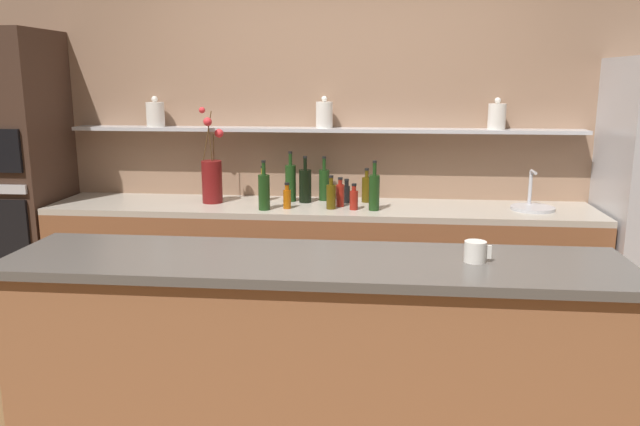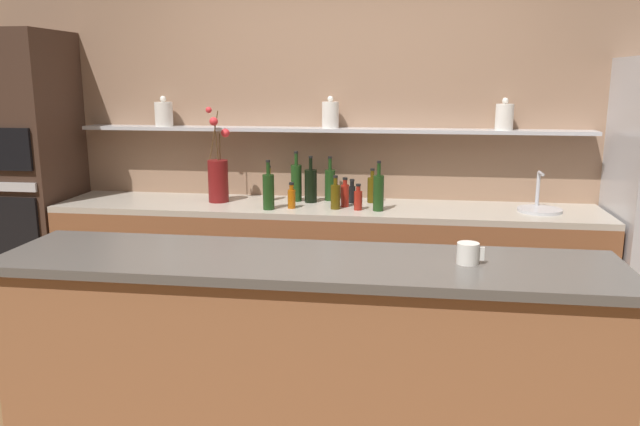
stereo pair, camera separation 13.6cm
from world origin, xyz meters
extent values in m
cube|color=#937056|center=(0.00, 1.60, 1.30)|extent=(5.20, 0.10, 2.60)
cube|color=#B7B7BC|center=(-0.14, 1.46, 1.41)|extent=(3.53, 0.18, 0.02)
cylinder|color=silver|center=(-1.32, 1.45, 1.51)|extent=(0.13, 0.13, 0.17)
sphere|color=silver|center=(-1.32, 1.45, 1.61)|extent=(0.04, 0.04, 0.04)
cylinder|color=silver|center=(-0.13, 1.45, 1.51)|extent=(0.11, 0.11, 0.18)
sphere|color=silver|center=(-0.13, 1.45, 1.62)|extent=(0.04, 0.04, 0.04)
cylinder|color=silver|center=(1.03, 1.45, 1.51)|extent=(0.12, 0.12, 0.17)
sphere|color=silver|center=(1.03, 1.45, 1.61)|extent=(0.04, 0.04, 0.04)
cube|color=brown|center=(-0.14, 1.24, 0.44)|extent=(3.63, 0.62, 0.88)
cube|color=#ADA393|center=(-0.14, 1.24, 0.90)|extent=(3.63, 0.62, 0.04)
cube|color=#99603D|center=(0.00, -0.35, 0.49)|extent=(2.54, 0.55, 0.98)
cube|color=#56514C|center=(0.00, -0.35, 1.00)|extent=(2.60, 0.61, 0.04)
cube|color=#3D281E|center=(-2.29, 1.24, 1.04)|extent=(0.62, 0.62, 2.07)
cylinder|color=maroon|center=(-0.88, 1.26, 1.06)|extent=(0.14, 0.14, 0.29)
cylinder|color=#4C3319|center=(-0.90, 1.28, 1.38)|extent=(0.05, 0.09, 0.33)
sphere|color=red|center=(-0.94, 1.29, 1.55)|extent=(0.04, 0.04, 0.04)
cylinder|color=#4C3319|center=(-0.88, 1.25, 1.34)|extent=(0.03, 0.01, 0.27)
sphere|color=red|center=(-0.88, 1.21, 1.47)|extent=(0.06, 0.06, 0.06)
cylinder|color=#4C3319|center=(-0.86, 1.27, 1.30)|extent=(0.02, 0.04, 0.18)
sphere|color=red|center=(-0.83, 1.28, 1.39)|extent=(0.06, 0.06, 0.06)
cylinder|color=#B7B7BC|center=(1.25, 1.24, 0.93)|extent=(0.28, 0.28, 0.02)
cylinder|color=#B7B7BC|center=(1.25, 1.34, 1.05)|extent=(0.02, 0.02, 0.22)
cylinder|color=#B7B7BC|center=(1.25, 1.28, 1.16)|extent=(0.02, 0.12, 0.02)
cylinder|color=#193814|center=(-0.35, 1.36, 1.05)|extent=(0.07, 0.07, 0.25)
cylinder|color=#193814|center=(-0.35, 1.36, 1.21)|extent=(0.02, 0.02, 0.08)
cylinder|color=black|center=(-0.35, 1.36, 1.26)|extent=(0.03, 0.03, 0.01)
cylinder|color=#47380A|center=(-0.05, 1.13, 1.00)|extent=(0.06, 0.06, 0.16)
cylinder|color=#47380A|center=(-0.05, 1.13, 1.10)|extent=(0.03, 0.03, 0.05)
cylinder|color=black|center=(-0.05, 1.13, 1.13)|extent=(0.03, 0.03, 0.01)
cylinder|color=#9E4C0A|center=(-0.34, 1.12, 0.98)|extent=(0.05, 0.05, 0.12)
cylinder|color=#9E4C0A|center=(-0.34, 1.12, 1.06)|extent=(0.03, 0.03, 0.04)
cylinder|color=black|center=(-0.34, 1.12, 1.08)|extent=(0.03, 0.03, 0.01)
cylinder|color=black|center=(0.03, 1.35, 0.98)|extent=(0.05, 0.05, 0.12)
cylinder|color=black|center=(0.03, 1.35, 1.05)|extent=(0.03, 0.03, 0.04)
cylinder|color=black|center=(0.03, 1.35, 1.08)|extent=(0.03, 0.03, 0.01)
cylinder|color=#193814|center=(0.23, 1.12, 1.03)|extent=(0.07, 0.07, 0.23)
cylinder|color=#193814|center=(0.23, 1.12, 1.19)|extent=(0.02, 0.02, 0.08)
cylinder|color=black|center=(0.23, 1.12, 1.24)|extent=(0.03, 0.03, 0.01)
cylinder|color=#193814|center=(-0.48, 1.06, 1.03)|extent=(0.07, 0.07, 0.23)
cylinder|color=#193814|center=(-0.48, 1.06, 1.19)|extent=(0.02, 0.02, 0.08)
cylinder|color=black|center=(-0.48, 1.06, 1.24)|extent=(0.03, 0.03, 0.01)
cylinder|color=olive|center=(-0.54, 1.35, 1.01)|extent=(0.06, 0.06, 0.18)
cylinder|color=olive|center=(-0.54, 1.35, 1.13)|extent=(0.03, 0.03, 0.05)
cylinder|color=black|center=(-0.54, 1.35, 1.16)|extent=(0.03, 0.03, 0.01)
cylinder|color=maroon|center=(0.00, 1.22, 0.99)|extent=(0.05, 0.05, 0.15)
cylinder|color=maroon|center=(0.00, 1.22, 1.08)|extent=(0.03, 0.03, 0.04)
cylinder|color=black|center=(0.00, 1.22, 1.11)|extent=(0.03, 0.03, 0.01)
cylinder|color=black|center=(-0.25, 1.34, 1.03)|extent=(0.08, 0.08, 0.23)
cylinder|color=black|center=(-0.25, 1.34, 1.19)|extent=(0.02, 0.02, 0.08)
cylinder|color=black|center=(-0.25, 1.34, 1.23)|extent=(0.03, 0.03, 0.01)
cylinder|color=#193814|center=(-0.13, 1.42, 1.03)|extent=(0.07, 0.07, 0.21)
cylinder|color=#193814|center=(-0.13, 1.42, 1.17)|extent=(0.02, 0.02, 0.08)
cylinder|color=black|center=(-0.13, 1.42, 1.22)|extent=(0.03, 0.03, 0.01)
cylinder|color=maroon|center=(0.10, 1.12, 0.98)|extent=(0.05, 0.05, 0.12)
cylinder|color=maroon|center=(0.10, 1.12, 1.06)|extent=(0.03, 0.03, 0.04)
cylinder|color=black|center=(0.10, 1.12, 1.08)|extent=(0.03, 0.03, 0.01)
cylinder|color=#47380A|center=(0.17, 1.39, 1.01)|extent=(0.07, 0.07, 0.17)
cylinder|color=#47380A|center=(0.17, 1.39, 1.12)|extent=(0.03, 0.03, 0.05)
cylinder|color=black|center=(0.17, 1.39, 1.15)|extent=(0.03, 0.03, 0.01)
cylinder|color=silver|center=(0.66, -0.34, 1.06)|extent=(0.09, 0.09, 0.09)
cube|color=silver|center=(0.72, -0.34, 1.06)|extent=(0.02, 0.01, 0.06)
camera|label=1|loc=(0.28, -2.84, 1.75)|focal=35.00mm
camera|label=2|loc=(0.42, -2.82, 1.75)|focal=35.00mm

